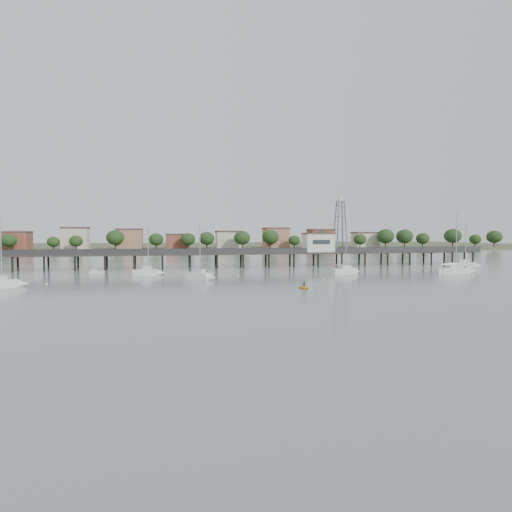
{
  "coord_description": "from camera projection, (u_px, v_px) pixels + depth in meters",
  "views": [
    {
      "loc": [
        -16.67,
        -52.62,
        9.07
      ],
      "look_at": [
        3.47,
        42.0,
        4.0
      ],
      "focal_mm": 30.0,
      "sensor_mm": 36.0,
      "label": 1
    }
  ],
  "objects": [
    {
      "name": "sailboat_a",
      "position": [
        7.0,
        284.0,
        71.86
      ],
      "size": [
        7.45,
        4.41,
        11.95
      ],
      "rotation": [
        0.0,
        0.0,
        0.35
      ],
      "color": "white",
      "rests_on": "ground"
    },
    {
      "name": "far_shore",
      "position": [
        191.0,
        246.0,
        289.36
      ],
      "size": [
        500.0,
        170.0,
        10.4
      ],
      "color": "#475133",
      "rests_on": "ground"
    },
    {
      "name": "lattice_tower",
      "position": [
        340.0,
        226.0,
        119.9
      ],
      "size": [
        3.2,
        3.2,
        15.5
      ],
      "color": "slate",
      "rests_on": "ground"
    },
    {
      "name": "sailboat_c",
      "position": [
        348.0,
        271.0,
        96.15
      ],
      "size": [
        7.89,
        4.63,
        12.6
      ],
      "rotation": [
        0.0,
        0.0,
        0.34
      ],
      "color": "white",
      "rests_on": "ground"
    },
    {
      "name": "sailboat_d",
      "position": [
        460.0,
        271.0,
        96.83
      ],
      "size": [
        9.05,
        3.27,
        14.6
      ],
      "rotation": [
        0.0,
        0.0,
        -0.08
      ],
      "color": "white",
      "rests_on": "ground"
    },
    {
      "name": "dinghy_occupant",
      "position": [
        304.0,
        289.0,
        70.4
      ],
      "size": [
        0.61,
        1.04,
        0.23
      ],
      "primitive_type": "imported",
      "rotation": [
        0.0,
        0.0,
        3.42
      ],
      "color": "black",
      "rests_on": "ground"
    },
    {
      "name": "sailboat_e",
      "position": [
        468.0,
        265.0,
        114.27
      ],
      "size": [
        8.18,
        4.42,
        13.01
      ],
      "rotation": [
        0.0,
        0.0,
        -0.29
      ],
      "color": "white",
      "rests_on": "ground"
    },
    {
      "name": "ground_plane",
      "position": [
        297.0,
        304.0,
        55.33
      ],
      "size": [
        500.0,
        500.0,
        0.0
      ],
      "primitive_type": "plane",
      "color": "slate",
      "rests_on": "ground"
    },
    {
      "name": "pier",
      "position": [
        229.0,
        253.0,
        113.74
      ],
      "size": [
        150.0,
        5.0,
        5.5
      ],
      "color": "#2D2823",
      "rests_on": "ground"
    },
    {
      "name": "mooring_buoys",
      "position": [
        291.0,
        277.0,
        89.06
      ],
      "size": [
        83.99,
        23.0,
        0.39
      ],
      "color": "beige",
      "rests_on": "ground"
    },
    {
      "name": "sailboat_f",
      "position": [
        202.0,
        276.0,
        84.65
      ],
      "size": [
        6.24,
        5.52,
        10.87
      ],
      "rotation": [
        0.0,
        0.0,
        -0.67
      ],
      "color": "white",
      "rests_on": "ground"
    },
    {
      "name": "white_tender",
      "position": [
        96.0,
        272.0,
        96.07
      ],
      "size": [
        3.28,
        2.0,
        1.19
      ],
      "rotation": [
        0.0,
        0.0,
        -0.25
      ],
      "color": "white",
      "rests_on": "ground"
    },
    {
      "name": "yellow_dinghy",
      "position": [
        304.0,
        289.0,
        70.4
      ],
      "size": [
        1.85,
        0.79,
        2.51
      ],
      "primitive_type": "imported",
      "rotation": [
        0.0,
        0.0,
        0.15
      ],
      "color": "yellow",
      "rests_on": "ground"
    },
    {
      "name": "pier_building",
      "position": [
        318.0,
        242.0,
        118.78
      ],
      "size": [
        8.4,
        5.4,
        5.3
      ],
      "color": "silver",
      "rests_on": "ground"
    },
    {
      "name": "sailboat_b",
      "position": [
        151.0,
        272.0,
        92.72
      ],
      "size": [
        6.21,
        1.83,
        10.45
      ],
      "rotation": [
        0.0,
        0.0,
        0.0
      ],
      "color": "white",
      "rests_on": "ground"
    }
  ]
}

